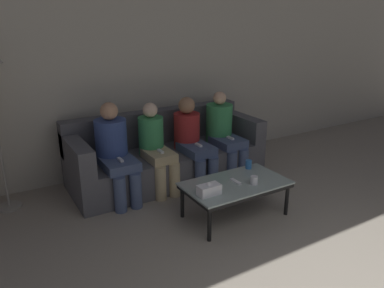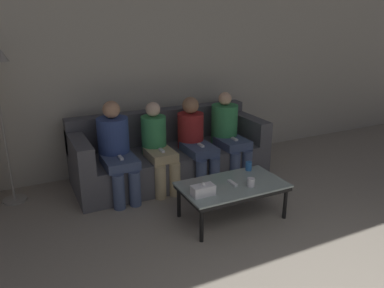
% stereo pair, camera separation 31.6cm
% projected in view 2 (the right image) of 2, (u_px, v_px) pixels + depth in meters
% --- Properties ---
extents(wall_back, '(12.00, 0.06, 2.60)m').
position_uv_depth(wall_back, '(153.00, 72.00, 4.95)').
color(wall_back, '#B7B2A3').
rests_on(wall_back, ground_plane).
extents(couch, '(2.44, 0.91, 0.84)m').
position_uv_depth(couch, '(170.00, 155.00, 4.82)').
color(couch, '#515156').
rests_on(couch, ground_plane).
extents(coffee_table, '(1.07, 0.61, 0.38)m').
position_uv_depth(coffee_table, '(232.00, 187.00, 3.81)').
color(coffee_table, '#8C9E99').
rests_on(coffee_table, ground_plane).
extents(cup_near_left, '(0.07, 0.07, 0.10)m').
position_uv_depth(cup_near_left, '(249.00, 166.00, 4.12)').
color(cup_near_left, '#3372BF').
rests_on(cup_near_left, coffee_table).
extents(cup_near_right, '(0.08, 0.08, 0.09)m').
position_uv_depth(cup_near_right, '(251.00, 182.00, 3.73)').
color(cup_near_right, silver).
rests_on(cup_near_right, coffee_table).
extents(tissue_box, '(0.22, 0.12, 0.13)m').
position_uv_depth(tissue_box, '(203.00, 190.00, 3.55)').
color(tissue_box, white).
rests_on(tissue_box, coffee_table).
extents(game_remote, '(0.04, 0.15, 0.02)m').
position_uv_depth(game_remote, '(232.00, 183.00, 3.79)').
color(game_remote, white).
rests_on(game_remote, coffee_table).
extents(standing_lamp, '(0.31, 0.26, 1.68)m').
position_uv_depth(standing_lamp, '(2.00, 113.00, 3.95)').
color(standing_lamp, gray).
rests_on(standing_lamp, ground_plane).
extents(seated_person_left_end, '(0.36, 0.69, 1.10)m').
position_uv_depth(seated_person_left_end, '(116.00, 147.00, 4.25)').
color(seated_person_left_end, '#47567A').
rests_on(seated_person_left_end, ground_plane).
extents(seated_person_mid_left, '(0.31, 0.63, 1.04)m').
position_uv_depth(seated_person_mid_left, '(157.00, 145.00, 4.45)').
color(seated_person_mid_left, tan).
rests_on(seated_person_mid_left, ground_plane).
extents(seated_person_mid_right, '(0.33, 0.70, 1.06)m').
position_uv_depth(seated_person_mid_right, '(195.00, 138.00, 4.65)').
color(seated_person_mid_right, '#47567A').
rests_on(seated_person_mid_right, ground_plane).
extents(seated_person_right_end, '(0.34, 0.67, 1.08)m').
position_uv_depth(seated_person_right_end, '(228.00, 132.00, 4.86)').
color(seated_person_right_end, '#47567A').
rests_on(seated_person_right_end, ground_plane).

